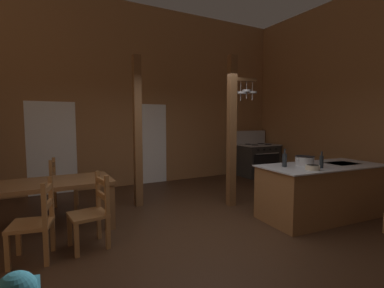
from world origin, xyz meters
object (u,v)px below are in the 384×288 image
Objects in this scene: ladderback_chair_near_window at (92,212)px; mixing_bowl_on_counter at (313,167)px; bottle_tall_on_counter at (285,160)px; stockpot_on_counter at (305,161)px; bottle_short_on_counter at (321,161)px; dining_table at (51,187)px; ladderback_chair_at_table_end at (36,222)px; stove_range at (258,159)px; kitchen_island at (321,191)px; ladderback_chair_by_post at (61,185)px.

mixing_bowl_on_counter reaches higher than ladderback_chair_near_window.
ladderback_chair_near_window is 2.98m from bottle_tall_on_counter.
bottle_short_on_counter is at bearing -90.52° from stockpot_on_counter.
mixing_bowl_on_counter is 0.44m from bottle_tall_on_counter.
ladderback_chair_at_table_end is (-0.19, -0.90, -0.20)m from dining_table.
mixing_bowl_on_counter is (3.69, -0.85, 0.48)m from ladderback_chair_at_table_end.
ladderback_chair_at_table_end is at bearing 172.66° from bottle_tall_on_counter.
bottle_short_on_counter reaches higher than ladderback_chair_at_table_end.
stockpot_on_counter reaches higher than ladderback_chair_at_table_end.
stove_range reaches higher than dining_table.
ladderback_chair_at_table_end is at bearing -101.71° from dining_table.
mixing_bowl_on_counter is (-0.25, -0.35, -0.04)m from stockpot_on_counter.
mixing_bowl_on_counter is 0.26m from bottle_short_on_counter.
stockpot_on_counter is (3.31, -0.55, 0.52)m from ladderback_chair_near_window.
dining_table is 4.52× the size of stockpot_on_counter.
stockpot_on_counter is at bearing -7.14° from ladderback_chair_at_table_end.
bottle_tall_on_counter is at bearing 166.80° from kitchen_island.
bottle_short_on_counter is at bearing -116.89° from stove_range.
ladderback_chair_at_table_end is at bearing 171.67° from kitchen_island.
mixing_bowl_on_counter is at bearing -39.24° from ladderback_chair_by_post.
stove_range is 6.23m from ladderback_chair_at_table_end.
mixing_bowl_on_counter is at bearing -12.94° from ladderback_chair_at_table_end.
kitchen_island is 1.69× the size of stove_range.
mixing_bowl_on_counter is (-1.97, -3.43, 0.45)m from stove_range.
dining_table is 3.93m from mixing_bowl_on_counter.
stove_range is 5.35m from ladderback_chair_by_post.
dining_table is (-5.48, -1.69, 0.17)m from stove_range.
mixing_bowl_on_counter reaches higher than kitchen_island.
bottle_tall_on_counter is at bearing -22.08° from dining_table.
bottle_short_on_counter is (3.75, -1.71, 0.35)m from dining_table.
bottle_short_on_counter is at bearing -14.72° from ladderback_chair_near_window.
stockpot_on_counter reaches higher than kitchen_island.
ladderback_chair_near_window is 1.00× the size of ladderback_chair_at_table_end.
dining_table is at bearing 118.01° from ladderback_chair_near_window.
stockpot_on_counter reaches higher than ladderback_chair_near_window.
stove_range is 3.84m from bottle_short_on_counter.
stockpot_on_counter is at bearing 54.86° from mixing_bowl_on_counter.
bottle_short_on_counter reaches higher than stockpot_on_counter.
stove_range is at bearing 60.16° from mixing_bowl_on_counter.
stockpot_on_counter is at bearing 156.28° from kitchen_island.
dining_table is 0.98m from ladderback_chair_near_window.
ladderback_chair_by_post is 3.96m from bottle_tall_on_counter.
bottle_short_on_counter is at bearing 8.27° from mixing_bowl_on_counter.
ladderback_chair_at_table_end is at bearing 168.34° from bottle_short_on_counter.
bottle_tall_on_counter is at bearing -7.34° from ladderback_chair_at_table_end.
mixing_bowl_on_counter is (3.33, -2.72, 0.48)m from ladderback_chair_by_post.
ladderback_chair_near_window is (0.45, -0.84, -0.20)m from dining_table.
bottle_tall_on_counter is (-0.42, 0.04, 0.04)m from stockpot_on_counter.
ladderback_chair_near_window reaches higher than dining_table.
stove_range is at bearing 26.70° from ladderback_chair_near_window.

